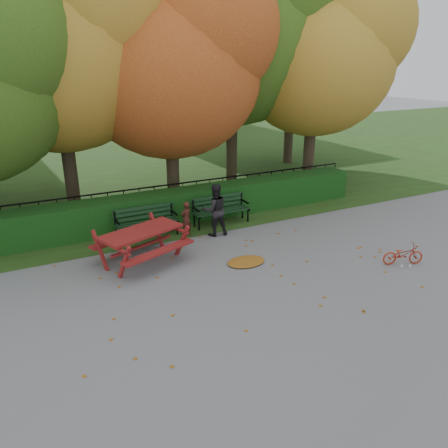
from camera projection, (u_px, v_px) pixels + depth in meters
name	position (u px, v px, depth m)	size (l,w,h in m)	color
ground	(248.00, 280.00, 10.27)	(90.00, 90.00, 0.00)	slate
grass_strip	(110.00, 162.00, 21.96)	(90.00, 90.00, 0.00)	#1F3211
building_right	(163.00, 44.00, 34.91)	(9.00, 6.00, 12.00)	#BDAE96
hedge	(178.00, 206.00, 13.85)	(13.00, 0.90, 1.00)	black
iron_fence	(169.00, 198.00, 14.51)	(14.00, 0.04, 1.02)	black
tree_b	(67.00, 40.00, 12.96)	(6.72, 6.40, 8.79)	black
tree_c	(181.00, 61.00, 13.90)	(6.30, 6.00, 8.00)	black
tree_d	(245.00, 27.00, 15.83)	(7.14, 6.80, 9.58)	black
tree_e	(327.00, 53.00, 16.04)	(6.09, 5.80, 8.16)	black
tree_g	(302.00, 48.00, 20.04)	(6.30, 6.00, 8.55)	black
bench_left	(146.00, 220.00, 12.63)	(1.80, 0.57, 0.88)	black
bench_right	(220.00, 208.00, 13.64)	(1.80, 0.57, 0.88)	black
picnic_table	(141.00, 238.00, 10.93)	(2.49, 2.25, 1.00)	#66100B
leaf_pile	(246.00, 262.00, 11.12)	(1.01, 0.70, 0.07)	brown
leaf_scatter	(242.00, 274.00, 10.52)	(9.00, 5.70, 0.01)	brown
child	(186.00, 219.00, 12.65)	(0.38, 0.25, 1.05)	#391812
adult	(215.00, 210.00, 12.65)	(0.75, 0.59, 1.55)	black
bicycle	(403.00, 254.00, 10.97)	(0.36, 1.03, 0.54)	#A0220E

